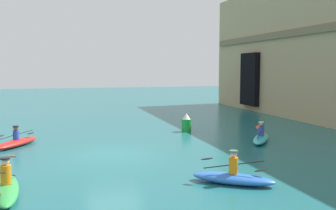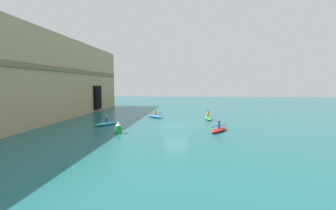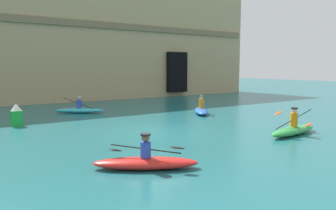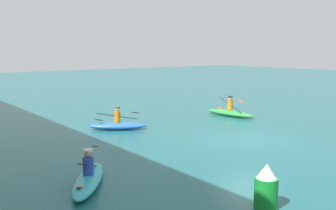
{
  "view_description": "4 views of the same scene",
  "coord_description": "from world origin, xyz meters",
  "px_view_note": "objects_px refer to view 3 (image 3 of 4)",
  "views": [
    {
      "loc": [
        16.96,
        -2.22,
        3.98
      ],
      "look_at": [
        1.75,
        2.1,
        2.41
      ],
      "focal_mm": 40.0,
      "sensor_mm": 36.0,
      "label": 1
    },
    {
      "loc": [
        -25.89,
        -1.81,
        4.75
      ],
      "look_at": [
        2.87,
        1.27,
        2.08
      ],
      "focal_mm": 24.0,
      "sensor_mm": 36.0,
      "label": 2
    },
    {
      "loc": [
        -7.93,
        -12.64,
        2.98
      ],
      "look_at": [
        2.92,
        3.38,
        0.73
      ],
      "focal_mm": 35.0,
      "sensor_mm": 36.0,
      "label": 3
    },
    {
      "loc": [
        -10.7,
        12.77,
        3.98
      ],
      "look_at": [
        1.35,
        3.37,
        1.73
      ],
      "focal_mm": 40.0,
      "sensor_mm": 36.0,
      "label": 4
    }
  ],
  "objects_px": {
    "kayak_cyan": "(79,110)",
    "kayak_red": "(146,162)",
    "kayak_blue": "(201,110)",
    "kayak_green": "(293,129)",
    "marker_buoy": "(17,115)"
  },
  "relations": [
    {
      "from": "kayak_cyan",
      "to": "kayak_red",
      "type": "bearing_deg",
      "value": 115.56
    },
    {
      "from": "kayak_blue",
      "to": "kayak_cyan",
      "type": "distance_m",
      "value": 7.92
    },
    {
      "from": "kayak_green",
      "to": "kayak_cyan",
      "type": "xyz_separation_m",
      "value": [
        -5.51,
        12.06,
        -0.02
      ]
    },
    {
      "from": "kayak_cyan",
      "to": "marker_buoy",
      "type": "xyz_separation_m",
      "value": [
        -4.23,
        -2.84,
        0.32
      ]
    },
    {
      "from": "kayak_green",
      "to": "kayak_red",
      "type": "relative_size",
      "value": 1.11
    },
    {
      "from": "kayak_red",
      "to": "marker_buoy",
      "type": "relative_size",
      "value": 2.64
    },
    {
      "from": "kayak_blue",
      "to": "kayak_cyan",
      "type": "height_order",
      "value": "kayak_blue"
    },
    {
      "from": "kayak_red",
      "to": "kayak_blue",
      "type": "bearing_deg",
      "value": -105.85
    },
    {
      "from": "kayak_blue",
      "to": "kayak_cyan",
      "type": "xyz_separation_m",
      "value": [
        -6.36,
        4.71,
        -0.01
      ]
    },
    {
      "from": "marker_buoy",
      "to": "kayak_blue",
      "type": "bearing_deg",
      "value": -10.03
    },
    {
      "from": "kayak_green",
      "to": "marker_buoy",
      "type": "bearing_deg",
      "value": 130.16
    },
    {
      "from": "kayak_cyan",
      "to": "marker_buoy",
      "type": "relative_size",
      "value": 2.59
    },
    {
      "from": "kayak_green",
      "to": "marker_buoy",
      "type": "height_order",
      "value": "kayak_green"
    },
    {
      "from": "kayak_green",
      "to": "kayak_cyan",
      "type": "relative_size",
      "value": 1.13
    },
    {
      "from": "kayak_red",
      "to": "kayak_cyan",
      "type": "bearing_deg",
      "value": -68.65
    }
  ]
}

